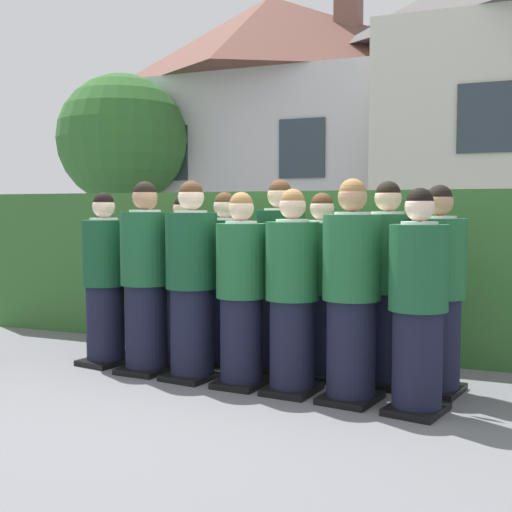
# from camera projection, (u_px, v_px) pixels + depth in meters

# --- Properties ---
(ground_plane) EXTENTS (60.00, 60.00, 0.00)m
(ground_plane) POSITION_uv_depth(u_px,v_px,m) (242.00, 385.00, 5.49)
(ground_plane) COLOR slate
(student_front_row_0) EXTENTS (0.44, 0.51, 1.60)m
(student_front_row_0) POSITION_uv_depth(u_px,v_px,m) (105.00, 283.00, 6.19)
(student_front_row_0) COLOR black
(student_front_row_0) RESTS_ON ground
(student_front_row_1) EXTENTS (0.44, 0.54, 1.69)m
(student_front_row_1) POSITION_uv_depth(u_px,v_px,m) (146.00, 282.00, 5.89)
(student_front_row_1) COLOR black
(student_front_row_1) RESTS_ON ground
(student_front_row_2) EXTENTS (0.44, 0.53, 1.69)m
(student_front_row_2) POSITION_uv_depth(u_px,v_px,m) (192.00, 285.00, 5.66)
(student_front_row_2) COLOR black
(student_front_row_2) RESTS_ON ground
(student_front_row_3) EXTENTS (0.41, 0.47, 1.59)m
(student_front_row_3) POSITION_uv_depth(u_px,v_px,m) (242.00, 294.00, 5.42)
(student_front_row_3) COLOR black
(student_front_row_3) RESTS_ON ground
(student_front_row_4) EXTENTS (0.42, 0.49, 1.61)m
(student_front_row_4) POSITION_uv_depth(u_px,v_px,m) (292.00, 297.00, 5.22)
(student_front_row_4) COLOR black
(student_front_row_4) RESTS_ON ground
(student_front_row_5) EXTENTS (0.45, 0.53, 1.68)m
(student_front_row_5) POSITION_uv_depth(u_px,v_px,m) (351.00, 296.00, 4.98)
(student_front_row_5) COLOR black
(student_front_row_5) RESTS_ON ground
(student_front_row_6) EXTENTS (0.45, 0.54, 1.60)m
(student_front_row_6) POSITION_uv_depth(u_px,v_px,m) (418.00, 307.00, 4.70)
(student_front_row_6) COLOR black
(student_front_row_6) RESTS_ON ground
(student_in_red_blazer) EXTENTS (0.44, 0.54, 1.69)m
(student_in_red_blazer) POSITION_uv_depth(u_px,v_px,m) (147.00, 274.00, 6.67)
(student_in_red_blazer) COLOR black
(student_in_red_blazer) RESTS_ON ground
(student_rear_row_1) EXTENTS (0.42, 0.49, 1.58)m
(student_rear_row_1) POSITION_uv_depth(u_px,v_px,m) (184.00, 281.00, 6.46)
(student_rear_row_1) COLOR black
(student_rear_row_1) RESTS_ON ground
(student_rear_row_2) EXTENTS (0.42, 0.52, 1.61)m
(student_rear_row_2) POSITION_uv_depth(u_px,v_px,m) (225.00, 283.00, 6.16)
(student_rear_row_2) COLOR black
(student_rear_row_2) RESTS_ON ground
(student_rear_row_3) EXTENTS (0.45, 0.53, 1.71)m
(student_rear_row_3) POSITION_uv_depth(u_px,v_px,m) (280.00, 280.00, 5.93)
(student_rear_row_3) COLOR black
(student_rear_row_3) RESTS_ON ground
(student_rear_row_4) EXTENTS (0.41, 0.51, 1.59)m
(student_rear_row_4) POSITION_uv_depth(u_px,v_px,m) (321.00, 290.00, 5.70)
(student_rear_row_4) COLOR black
(student_rear_row_4) RESTS_ON ground
(student_rear_row_5) EXTENTS (0.44, 0.52, 1.68)m
(student_rear_row_5) POSITION_uv_depth(u_px,v_px,m) (387.00, 289.00, 5.44)
(student_rear_row_5) COLOR black
(student_rear_row_5) RESTS_ON ground
(student_rear_row_6) EXTENTS (0.45, 0.52, 1.64)m
(student_rear_row_6) POSITION_uv_depth(u_px,v_px,m) (438.00, 295.00, 5.21)
(student_rear_row_6) COLOR black
(student_rear_row_6) RESTS_ON ground
(hedge) EXTENTS (7.86, 0.70, 1.63)m
(hedge) POSITION_uv_depth(u_px,v_px,m) (309.00, 270.00, 6.96)
(hedge) COLOR #33662D
(hedge) RESTS_ON ground
(school_building_main) EXTENTS (6.78, 4.08, 6.07)m
(school_building_main) POSITION_uv_depth(u_px,v_px,m) (270.00, 133.00, 14.67)
(school_building_main) COLOR silver
(school_building_main) RESTS_ON ground
(oak_tree_left) EXTENTS (2.58, 2.58, 4.12)m
(oak_tree_left) POSITION_uv_depth(u_px,v_px,m) (123.00, 140.00, 13.26)
(oak_tree_left) COLOR brown
(oak_tree_left) RESTS_ON ground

